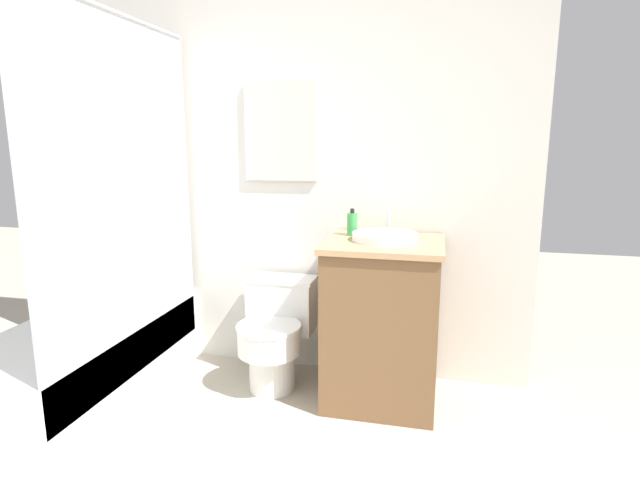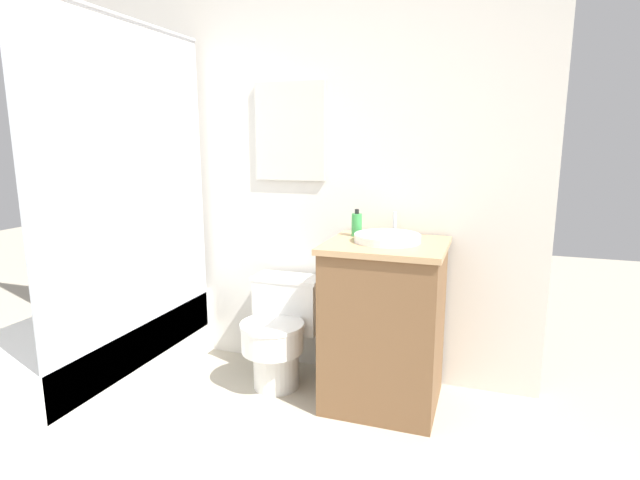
% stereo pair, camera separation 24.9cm
% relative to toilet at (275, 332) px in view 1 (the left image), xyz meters
% --- Properties ---
extents(wall_back, '(3.21, 0.07, 2.50)m').
position_rel_toilet_xyz_m(wall_back, '(-0.18, 0.30, 0.94)').
color(wall_back, silver).
rests_on(wall_back, ground_plane).
extents(shower_area, '(0.68, 1.38, 1.98)m').
position_rel_toilet_xyz_m(shower_area, '(-0.93, -0.42, -0.05)').
color(shower_area, white).
rests_on(shower_area, ground_plane).
extents(toilet, '(0.40, 0.51, 0.61)m').
position_rel_toilet_xyz_m(toilet, '(0.00, 0.00, 0.00)').
color(toilet, white).
rests_on(toilet, ground_plane).
extents(vanity, '(0.61, 0.56, 0.88)m').
position_rel_toilet_xyz_m(vanity, '(0.61, -0.02, 0.13)').
color(vanity, brown).
rests_on(vanity, ground_plane).
extents(sink, '(0.34, 0.38, 0.13)m').
position_rel_toilet_xyz_m(sink, '(0.61, -0.00, 0.59)').
color(sink, white).
rests_on(sink, vanity).
extents(soap_bottle, '(0.06, 0.06, 0.15)m').
position_rel_toilet_xyz_m(soap_bottle, '(0.42, 0.10, 0.63)').
color(soap_bottle, green).
rests_on(soap_bottle, vanity).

